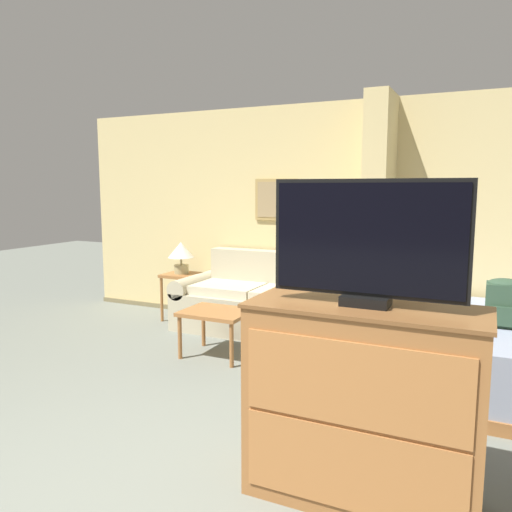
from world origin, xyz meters
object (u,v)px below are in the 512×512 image
at_px(couch, 262,303).
at_px(table_lamp, 181,253).
at_px(backpack, 505,302).
at_px(tv, 367,242).
at_px(bed, 502,353).
at_px(coffee_table, 216,317).
at_px(tv_dresser, 362,404).

height_order(couch, table_lamp, table_lamp).
distance_m(table_lamp, backpack, 3.67).
bearing_deg(backpack, tv, -109.97).
height_order(table_lamp, bed, table_lamp).
relative_size(coffee_table, backpack, 1.68).
bearing_deg(tv_dresser, backpack, 70.04).
height_order(tv_dresser, bed, tv_dresser).
relative_size(bed, backpack, 5.05).
distance_m(tv, backpack, 2.12).
relative_size(tv_dresser, tv, 1.23).
bearing_deg(coffee_table, backpack, 5.55).
bearing_deg(tv, coffee_table, 137.70).
xyz_separation_m(tv_dresser, bed, (0.70, 2.04, -0.25)).
relative_size(coffee_table, table_lamp, 1.64).
distance_m(couch, coffee_table, 0.97).
distance_m(bed, backpack, 0.49).
distance_m(couch, tv, 3.34).
distance_m(coffee_table, bed, 2.56).
relative_size(couch, tv, 2.04).
bearing_deg(tv, couch, 124.00).
relative_size(coffee_table, tv, 0.66).
bearing_deg(couch, table_lamp, 177.88).
bearing_deg(backpack, couch, 163.58).
bearing_deg(table_lamp, couch, -2.12).
bearing_deg(backpack, bed, 84.29).
height_order(tv, backpack, tv).
distance_m(coffee_table, tv, 2.65).
bearing_deg(table_lamp, backpack, -12.08).
bearing_deg(bed, couch, 166.58).
relative_size(couch, tv_dresser, 1.65).
distance_m(table_lamp, bed, 3.70).
distance_m(coffee_table, table_lamp, 1.54).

